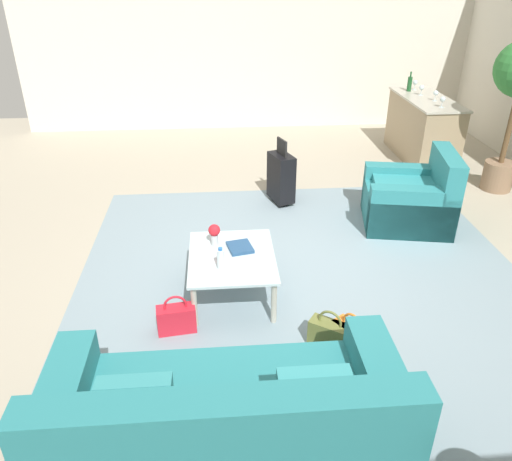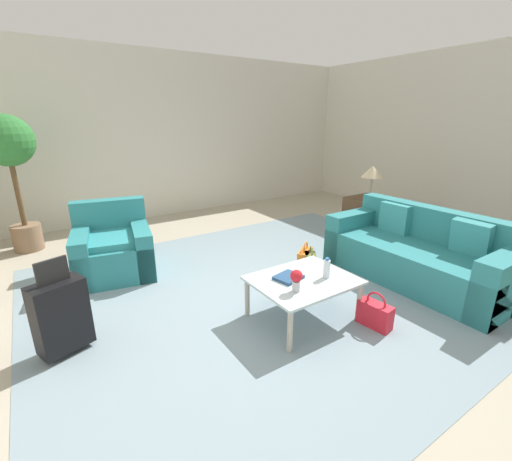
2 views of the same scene
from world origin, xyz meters
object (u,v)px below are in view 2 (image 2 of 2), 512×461
Objects in this scene: coffee_table_book at (288,277)px; suitcase_black at (61,315)px; couch at (420,255)px; potted_ficus at (10,156)px; table_lamp at (372,173)px; handbag_olive at (311,263)px; water_bottle at (327,269)px; flower_vase at (296,279)px; handbag_orange at (305,258)px; armchair at (114,250)px; coffee_table at (303,284)px; side_table at (368,214)px; handbag_red at (375,314)px.

coffee_table_book is 1.98m from suitcase_black.
couch is 5.62m from potted_ficus.
table_lamp is 5.48m from potted_ficus.
suitcase_black is (-4.80, -0.80, -0.66)m from table_lamp.
handbag_olive is (-2.02, -0.76, -0.89)m from table_lamp.
water_bottle reaches higher than coffee_table_book.
water_bottle is at bearing 6.79° from flower_vase.
handbag_olive is at bearing -107.94° from handbag_orange.
armchair is at bearing -59.14° from potted_ficus.
potted_ficus reaches higher than flower_vase.
couch is 1.80m from coffee_table.
couch reaches higher than coffee_table_book.
coffee_table is at bearing -46.15° from coffee_table_book.
potted_ficus is at bearing 117.22° from flower_vase.
suitcase_black reaches higher than coffee_table_book.
flower_vase is 0.38× the size of table_lamp.
water_bottle is (0.20, -0.10, 0.15)m from coffee_table.
flower_vase is 0.57× the size of handbag_orange.
couch is 1.93m from coffee_table_book.
side_table is 1.78× the size of handbag_red.
table_lamp is 2.33m from handbag_olive.
armchair is 2.09m from potted_ficus.
armchair is at bearing 143.59° from couch.
armchair is 0.57× the size of potted_ficus.
handbag_orange is 0.18× the size of potted_ficus.
armchair is at bearing 123.59° from handbag_red.
flower_vase is at bearing -125.96° from coffee_table_book.
coffee_table_book is at bearing -18.25° from suitcase_black.
water_bottle is at bearing -148.39° from side_table.
suitcase_black is 3.18m from potted_ficus.
side_table reaches higher than handbag_orange.
coffee_table_book is 0.27m from flower_vase.
water_bottle is at bearing -56.80° from armchair.
suitcase_black is 2.76m from handbag_red.
handbag_red is 1.00× the size of handbag_orange.
water_bottle is 0.57× the size of handbag_red.
side_table reaches higher than coffee_table.
armchair is 2.72m from water_bottle.
flower_vase is at bearing -145.71° from coffee_table.
coffee_table reaches higher than handbag_orange.
water_bottle is at bearing -26.57° from coffee_table.
armchair is 5.43× the size of water_bottle.
table_lamp is at bearing 28.65° from flower_vase.
water_bottle is at bearing -148.39° from table_lamp.
armchair is 3.09× the size of handbag_orange.
coffee_table_book reaches higher than coffee_table.
couch is at bearing -11.91° from suitcase_black.
coffee_table_book is 0.68× the size of handbag_olive.
flower_vase is 0.88m from handbag_red.
side_table is (1.01, 1.60, -0.01)m from couch.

